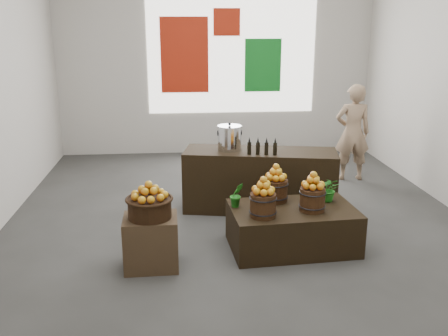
{
  "coord_description": "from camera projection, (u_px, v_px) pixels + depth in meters",
  "views": [
    {
      "loc": [
        -0.75,
        -6.17,
        2.49
      ],
      "look_at": [
        -0.21,
        -0.4,
        0.8
      ],
      "focal_mm": 40.0,
      "sensor_mm": 36.0,
      "label": 1
    }
  ],
  "objects": [
    {
      "name": "apples_in_basket",
      "position": [
        149.0,
        190.0,
        5.07
      ],
      "size": [
        0.35,
        0.35,
        0.19
      ],
      "primitive_type": null,
      "color": "#A5050A",
      "rests_on": "wicker_basket"
    },
    {
      "name": "deco_red_left",
      "position": [
        184.0,
        55.0,
        9.4
      ],
      "size": [
        0.9,
        0.04,
        1.4
      ],
      "primitive_type": "cube",
      "color": "#A01F0C",
      "rests_on": "back_wall"
    },
    {
      "name": "ground",
      "position": [
        237.0,
        216.0,
        6.67
      ],
      "size": [
        7.0,
        7.0,
        0.0
      ],
      "primitive_type": "plane",
      "color": "#393836",
      "rests_on": "ground"
    },
    {
      "name": "stock_pot_left",
      "position": [
        229.0,
        139.0,
        6.7
      ],
      "size": [
        0.32,
        0.32,
        0.32
      ],
      "primitive_type": "cylinder",
      "color": "silver",
      "rests_on": "counter"
    },
    {
      "name": "herb_garnish_left",
      "position": [
        237.0,
        195.0,
        5.62
      ],
      "size": [
        0.19,
        0.17,
        0.28
      ],
      "primitive_type": "imported",
      "rotation": [
        0.0,
        0.0,
        0.3
      ],
      "color": "#196916",
      "rests_on": "display_table"
    },
    {
      "name": "counter",
      "position": [
        260.0,
        180.0,
        6.82
      ],
      "size": [
        2.13,
        1.03,
        0.84
      ],
      "primitive_type": "cube",
      "rotation": [
        0.0,
        0.0,
        -0.19
      ],
      "color": "black",
      "rests_on": "ground"
    },
    {
      "name": "crate",
      "position": [
        151.0,
        242.0,
        5.23
      ],
      "size": [
        0.57,
        0.47,
        0.56
      ],
      "primitive_type": "cube",
      "rotation": [
        0.0,
        0.0,
        0.02
      ],
      "color": "#463220",
      "rests_on": "ground"
    },
    {
      "name": "deco_red_upper",
      "position": [
        227.0,
        22.0,
        9.3
      ],
      "size": [
        0.5,
        0.04,
        0.5
      ],
      "primitive_type": "cube",
      "color": "#A01F0C",
      "rests_on": "back_wall"
    },
    {
      "name": "back_wall",
      "position": [
        216.0,
        49.0,
        9.45
      ],
      "size": [
        6.0,
        0.04,
        4.0
      ],
      "primitive_type": "cube",
      "color": "#B6B1A8",
      "rests_on": "ground"
    },
    {
      "name": "shopper",
      "position": [
        353.0,
        133.0,
        8.05
      ],
      "size": [
        0.6,
        0.42,
        1.57
      ],
      "primitive_type": "imported",
      "rotation": [
        0.0,
        0.0,
        3.07
      ],
      "color": "#917459",
      "rests_on": "ground"
    },
    {
      "name": "apple_bucket_front_left",
      "position": [
        263.0,
        205.0,
        5.34
      ],
      "size": [
        0.28,
        0.28,
        0.26
      ],
      "primitive_type": "cylinder",
      "color": "#3D2310",
      "rests_on": "display_table"
    },
    {
      "name": "display_table",
      "position": [
        292.0,
        228.0,
        5.69
      ],
      "size": [
        1.46,
        0.96,
        0.48
      ],
      "primitive_type": "cube",
      "rotation": [
        0.0,
        0.0,
        0.07
      ],
      "color": "black",
      "rests_on": "ground"
    },
    {
      "name": "apples_in_bucket_front_left",
      "position": [
        263.0,
        185.0,
        5.27
      ],
      "size": [
        0.21,
        0.21,
        0.19
      ],
      "primitive_type": null,
      "color": "#A5050A",
      "rests_on": "apple_bucket_front_left"
    },
    {
      "name": "oil_cruets",
      "position": [
        260.0,
        146.0,
        6.47
      ],
      "size": [
        0.3,
        0.11,
        0.23
      ],
      "primitive_type": null,
      "rotation": [
        0.0,
        0.0,
        -0.19
      ],
      "color": "black",
      "rests_on": "counter"
    },
    {
      "name": "apple_bucket_front_right",
      "position": [
        312.0,
        199.0,
        5.51
      ],
      "size": [
        0.28,
        0.28,
        0.26
      ],
      "primitive_type": "cylinder",
      "color": "#3D2310",
      "rests_on": "display_table"
    },
    {
      "name": "back_opening",
      "position": [
        232.0,
        49.0,
        9.46
      ],
      "size": [
        3.2,
        0.02,
        2.4
      ],
      "primitive_type": "cube",
      "color": "white",
      "rests_on": "back_wall"
    },
    {
      "name": "apples_in_bucket_front_right",
      "position": [
        313.0,
        180.0,
        5.45
      ],
      "size": [
        0.21,
        0.21,
        0.19
      ],
      "primitive_type": null,
      "color": "#A5050A",
      "rests_on": "apple_bucket_front_right"
    },
    {
      "name": "wicker_basket",
      "position": [
        150.0,
        208.0,
        5.12
      ],
      "size": [
        0.45,
        0.45,
        0.2
      ],
      "primitive_type": "cylinder",
      "color": "black",
      "rests_on": "crate"
    },
    {
      "name": "apples_in_bucket_rear",
      "position": [
        276.0,
        172.0,
        5.74
      ],
      "size": [
        0.21,
        0.21,
        0.19
      ],
      "primitive_type": null,
      "color": "#A5050A",
      "rests_on": "apple_bucket_rear"
    },
    {
      "name": "herb_garnish_right",
      "position": [
        329.0,
        189.0,
        5.8
      ],
      "size": [
        0.33,
        0.32,
        0.29
      ],
      "primitive_type": "imported",
      "rotation": [
        0.0,
        0.0,
        -0.42
      ],
      "color": "#196916",
      "rests_on": "display_table"
    },
    {
      "name": "apple_bucket_rear",
      "position": [
        275.0,
        190.0,
        5.8
      ],
      "size": [
        0.28,
        0.28,
        0.26
      ],
      "primitive_type": "cylinder",
      "color": "#3D2310",
      "rests_on": "display_table"
    },
    {
      "name": "deco_green_right",
      "position": [
        263.0,
        65.0,
        9.58
      ],
      "size": [
        0.7,
        0.04,
        1.0
      ],
      "primitive_type": "cube",
      "color": "#106C1E",
      "rests_on": "back_wall"
    }
  ]
}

